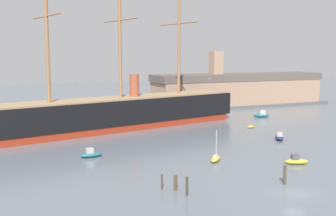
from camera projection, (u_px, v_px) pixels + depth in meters
ground_plane at (294, 193)px, 47.73m from camera, size 400.00×400.00×0.00m
tall_ship at (121, 112)px, 88.76m from camera, size 67.77×21.54×33.03m
motorboat_foreground_right at (296, 161)px, 60.30m from camera, size 3.66×2.62×1.42m
sailboat_near_centre at (216, 158)px, 62.04m from camera, size 3.31×3.34×4.71m
motorboat_mid_left at (91, 154)px, 64.33m from camera, size 3.58×1.74×1.46m
motorboat_mid_right at (279, 137)px, 77.42m from camera, size 3.15×3.78×1.49m
dinghy_alongside_stern at (251, 127)px, 90.29m from camera, size 2.33×1.46×0.51m
dinghy_far_left at (19, 128)px, 88.27m from camera, size 1.34×2.36×0.53m
motorboat_far_right at (262, 115)px, 105.65m from camera, size 4.49×3.48×1.75m
dinghy_distant_centre at (125, 116)px, 106.49m from camera, size 2.55×1.81×0.55m
mooring_piling_nearest at (187, 186)px, 46.81m from camera, size 0.29×0.29×2.18m
mooring_piling_left_pair at (162, 182)px, 49.00m from camera, size 0.25×0.25×1.83m
mooring_piling_right_pair at (285, 175)px, 50.85m from camera, size 0.40×0.40×2.34m
mooring_piling_midwater at (175, 183)px, 48.56m from camera, size 0.42×0.42×1.81m
dockside_warehouse_right at (239, 90)px, 128.40m from camera, size 59.78×13.97×16.88m
seagull_in_flight at (210, 79)px, 82.18m from camera, size 0.47×1.37×0.14m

